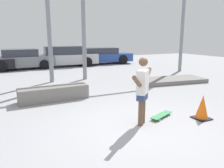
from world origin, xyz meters
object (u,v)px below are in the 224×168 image
grind_box (54,93)px  traffic_cone (202,107)px  parked_car_silver (65,57)px  parked_car_grey (22,59)px  skateboarder (143,88)px  skateboard (161,115)px  manual_pad (171,80)px  parked_car_blue (102,56)px

grind_box → traffic_cone: (3.17, -3.42, 0.08)m
parked_car_silver → traffic_cone: (0.73, -11.96, -0.39)m
grind_box → parked_car_grey: parked_car_grey is taller
traffic_cone → grind_box: bearing=132.9°
skateboarder → skateboard: skateboarder is taller
parked_car_grey → grind_box: bearing=-88.6°
grind_box → manual_pad: (5.64, 0.66, -0.15)m
parked_car_blue → skateboarder: bearing=-102.9°
skateboarder → traffic_cone: (1.63, -0.38, -0.60)m
parked_car_blue → traffic_cone: bearing=-95.2°
parked_car_grey → parked_car_blue: 5.97m
grind_box → parked_car_blue: bearing=57.9°
parked_car_grey → parked_car_blue: bearing=1.2°
skateboard → grind_box: 3.68m
skateboard → grind_box: size_ratio=0.37×
skateboarder → parked_car_blue: bearing=29.8°
grind_box → parked_car_grey: size_ratio=0.57×
parked_car_grey → skateboard: bearing=-78.2°
parked_car_silver → parked_car_grey: bearing=-175.3°
skateboarder → traffic_cone: 1.78m
manual_pad → traffic_cone: (-2.47, -4.08, 0.22)m
grind_box → parked_car_grey: 8.49m
manual_pad → parked_car_silver: (-3.20, 7.88, 0.61)m
skateboarder → parked_car_blue: size_ratio=0.35×
skateboard → parked_car_grey: size_ratio=0.21×
grind_box → parked_car_blue: parked_car_blue is taller
grind_box → traffic_cone: size_ratio=3.55×
manual_pad → traffic_cone: traffic_cone is taller
skateboard → manual_pad: bearing=23.7°
grind_box → parked_car_silver: 8.89m
manual_pad → parked_car_silver: 8.53m
skateboard → grind_box: (-2.28, 2.89, 0.18)m
traffic_cone → skateboarder: bearing=166.7°
grind_box → parked_car_blue: 10.36m
skateboarder → skateboard: bearing=-30.0°
parked_car_grey → traffic_cone: bearing=-74.7°
parked_car_grey → traffic_cone: 12.43m
parked_car_blue → parked_car_silver: bearing=-170.2°
parked_car_grey → traffic_cone: parked_car_grey is taller
skateboarder → traffic_cone: bearing=-54.9°
manual_pad → traffic_cone: bearing=-121.2°
parked_car_silver → parked_car_blue: (3.07, 0.23, -0.07)m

